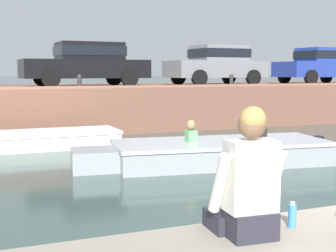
% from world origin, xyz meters
% --- Properties ---
extents(ground_plane, '(400.00, 400.00, 0.00)m').
position_xyz_m(ground_plane, '(0.00, 5.65, 0.00)').
color(ground_plane, '#384C47').
extents(far_quay_wall, '(60.00, 6.00, 1.52)m').
position_xyz_m(far_quay_wall, '(0.00, 14.30, 0.76)').
color(far_quay_wall, brown).
rests_on(far_quay_wall, ground).
extents(far_wall_coping, '(60.00, 0.24, 0.08)m').
position_xyz_m(far_wall_coping, '(0.00, 11.42, 1.56)').
color(far_wall_coping, '#925F4C').
rests_on(far_wall_coping, far_quay_wall).
extents(boat_moored_central_white, '(5.25, 1.53, 0.45)m').
position_xyz_m(boat_moored_central_white, '(-2.39, 9.60, 0.22)').
color(boat_moored_central_white, white).
rests_on(boat_moored_central_white, ground).
extents(motorboat_passing, '(5.82, 2.44, 1.01)m').
position_xyz_m(motorboat_passing, '(1.18, 5.86, 0.27)').
color(motorboat_passing, '#93999E').
rests_on(motorboat_passing, ground).
extents(car_left_inner_black, '(4.41, 2.09, 1.54)m').
position_xyz_m(car_left_inner_black, '(0.00, 13.20, 2.37)').
color(car_left_inner_black, black).
rests_on(car_left_inner_black, far_quay_wall).
extents(car_centre_grey, '(3.92, 2.09, 1.54)m').
position_xyz_m(car_centre_grey, '(5.16, 13.20, 2.37)').
color(car_centre_grey, slate).
rests_on(car_centre_grey, far_quay_wall).
extents(car_right_inner_blue, '(3.93, 2.01, 1.54)m').
position_xyz_m(car_right_inner_blue, '(10.25, 13.20, 2.37)').
color(car_right_inner_blue, '#233893').
rests_on(car_right_inner_blue, far_quay_wall).
extents(mooring_bollard_mid, '(0.15, 0.15, 0.45)m').
position_xyz_m(mooring_bollard_mid, '(-0.59, 11.55, 1.76)').
color(mooring_bollard_mid, '#2D2B28').
rests_on(mooring_bollard_mid, far_quay_wall).
extents(mooring_bollard_east, '(0.15, 0.15, 0.45)m').
position_xyz_m(mooring_bollard_east, '(4.90, 11.55, 1.76)').
color(mooring_bollard_east, '#2D2B28').
rests_on(mooring_bollard_east, far_quay_wall).
extents(person_seated_left, '(0.55, 0.55, 0.96)m').
position_xyz_m(person_seated_left, '(-1.76, -0.37, 1.21)').
color(person_seated_left, '#282833').
rests_on(person_seated_left, near_quay).
extents(bottle_drink, '(0.06, 0.06, 0.20)m').
position_xyz_m(bottle_drink, '(-1.33, -0.35, 0.94)').
color(bottle_drink, '#3F8CCC').
rests_on(bottle_drink, near_quay).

